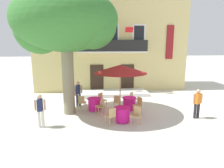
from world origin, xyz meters
The scene contains 21 objects.
ground_plane centered at (0.00, 0.00, 0.00)m, with size 120.00×120.00×0.00m, color beige.
building_facade centered at (0.14, 6.99, 3.75)m, with size 13.00×5.09×7.50m.
entrance_step_platform centered at (0.14, 3.95, 0.12)m, with size 5.34×2.11×0.25m, color silver.
plane_tree centered at (-3.02, -0.08, 5.06)m, with size 5.74×5.04×6.88m.
cafe_table_near_tree centered at (-0.10, -1.76, 0.39)m, with size 0.86×0.86×0.76m.
cafe_chair_near_tree_0 centered at (-0.73, -2.18, 0.53)m, with size 0.54×0.54×0.91m.
cafe_chair_near_tree_1 centered at (0.54, -2.15, 0.53)m, with size 0.56×0.56×0.91m.
cafe_chair_near_tree_2 centered at (-0.06, -1.00, 0.53)m, with size 0.46×0.46×0.91m.
cafe_table_middle centered at (-1.49, 0.18, 0.39)m, with size 0.86×0.86×0.76m.
cafe_chair_middle_0 centered at (-1.12, -0.48, 0.53)m, with size 0.52×0.52×0.91m.
cafe_chair_middle_1 centered at (-1.02, 0.77, 0.53)m, with size 0.57×0.57×0.91m.
cafe_chair_middle_2 centered at (-2.23, 0.30, 0.53)m, with size 0.49×0.49×0.91m.
cafe_table_front centered at (0.63, 0.14, 0.39)m, with size 0.86×0.86×0.76m.
cafe_chair_front_0 centered at (1.05, -0.49, 0.53)m, with size 0.54×0.54×0.91m.
cafe_chair_front_1 centered at (1.02, 0.78, 0.53)m, with size 0.56×0.56×0.91m.
cafe_chair_front_2 centered at (-0.12, 0.16, 0.53)m, with size 0.45×0.45×0.91m.
cafe_umbrella centered at (-0.07, -0.77, 2.61)m, with size 2.90×2.90×2.85m.
ground_planter_left centered at (-2.88, 3.90, 0.40)m, with size 0.32×0.32×0.70m.
pedestrian_near_entrance centered at (-2.49, 1.18, 0.92)m, with size 0.53×0.38×1.62m.
pedestrian_mid_plaza centered at (-4.09, -1.99, 0.92)m, with size 0.53×0.35×1.63m.
pedestrian_by_tree centered at (3.96, -1.70, 0.91)m, with size 0.53×0.36×1.61m.
Camera 1 is at (-1.66, -11.04, 3.87)m, focal length 30.97 mm.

